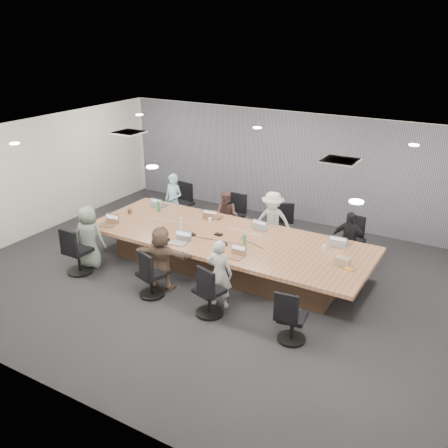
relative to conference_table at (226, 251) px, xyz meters
The scene contains 40 objects.
floor 0.64m from the conference_table, 90.00° to the right, with size 10.00×8.00×0.00m, color #28282B.
ceiling 2.45m from the conference_table, 90.00° to the right, with size 10.00×8.00×0.00m, color white.
wall_back 3.64m from the conference_table, 90.00° to the left, with size 10.00×2.80×0.00m, color silver.
wall_front 4.61m from the conference_table, 90.00° to the right, with size 10.00×2.80×0.00m, color silver.
wall_left 5.12m from the conference_table, behind, with size 8.00×2.80×0.00m, color silver.
curtain 3.56m from the conference_table, 90.00° to the left, with size 9.80×0.04×2.80m, color gray.
conference_table is the anchor object (origin of this frame).
chair_0 2.87m from the conference_table, 143.74° to the left, with size 0.57×0.57×0.85m, color black, non-canonical shape.
chair_1 1.87m from the conference_table, 114.39° to the left, with size 0.53×0.53×0.78m, color black, non-canonical shape.
chair_2 1.75m from the conference_table, 76.35° to the left, with size 0.50×0.50×0.75m, color black, non-canonical shape.
chair_3 2.75m from the conference_table, 38.15° to the left, with size 0.52×0.52×0.77m, color black, non-canonical shape.
chair_4 3.06m from the conference_table, 146.22° to the right, with size 0.56×0.56×0.83m, color black, non-canonical shape.
chair_5 1.82m from the conference_table, 111.09° to the right, with size 0.51×0.51×0.75m, color black, non-canonical shape.
chair_6 1.82m from the conference_table, 69.40° to the right, with size 0.53×0.53×0.79m, color black, non-canonical shape.
chair_7 2.79m from the conference_table, 37.49° to the right, with size 0.49×0.49×0.73m, color black, non-canonical shape.
person_0 2.70m from the conference_table, 149.78° to the left, with size 0.50×0.33×1.38m, color #9ACFEE.
laptop_0 2.48m from the conference_table, 160.95° to the left, with size 0.32×0.22×0.02m, color #B2B2B7.
person_1 1.57m from the conference_table, 119.73° to the left, with size 0.57×0.45×1.18m, color #523936.
laptop_1 1.16m from the conference_table, 133.94° to the left, with size 0.35×0.24×0.02m, color #8C6647.
person_2 1.44m from the conference_table, 72.99° to the left, with size 0.89×0.51×1.38m, color silver.
laptop_2 0.97m from the conference_table, 62.70° to the left, with size 0.35×0.24×0.02m, color #B2B2B7.
person_3 2.56m from the conference_table, 31.96° to the left, with size 0.73×0.31×1.25m, color black.
laptop_3 2.33m from the conference_table, 20.29° to the left, with size 0.35×0.24×0.02m, color #B2B2B7.
person_4 2.89m from the conference_table, 152.02° to the right, with size 0.66×0.43×1.35m, color gray.
laptop_4 2.69m from the conference_table, 162.53° to the right, with size 0.33×0.23×0.02m, color #8C6647.
person_5 1.52m from the conference_table, 115.90° to the right, with size 1.20×0.38×1.29m, color brown.
laptop_5 1.09m from the conference_table, 129.33° to the right, with size 0.34×0.24×0.02m, color #B2B2B7.
person_6 1.51m from the conference_table, 64.67° to the right, with size 0.48×0.31×1.31m, color #B4B4B4.
laptop_6 1.08m from the conference_table, 51.39° to the right, with size 0.29×0.20×0.02m, color #8C6647.
bottle_green_left 2.21m from the conference_table, 167.35° to the left, with size 0.07×0.07×0.25m, color #2F7B40.
bottle_green_right 0.77m from the conference_table, 24.46° to the right, with size 0.07×0.07×0.25m, color #2F7B40.
bottle_clear 1.18m from the conference_table, behind, with size 0.07×0.07×0.23m, color silver.
cup_white_far 0.97m from the conference_table, 144.60° to the left, with size 0.08×0.08×0.10m, color white.
cup_white_near 2.05m from the conference_table, 10.62° to the left, with size 0.09×0.09×0.11m, color white.
mug_brown 2.64m from the conference_table, behind, with size 0.10×0.10×0.12m, color brown.
mic_left 0.79m from the conference_table, 155.84° to the right, with size 0.14×0.09×0.03m, color black.
mic_right 0.40m from the conference_table, behind, with size 0.16×0.10×0.03m, color black.
stapler 0.56m from the conference_table, 66.68° to the right, with size 0.16×0.04×0.06m, color black.
canvas_bag 2.51m from the conference_table, ahead, with size 0.26×0.16×0.14m, color tan.
snack_packet 2.68m from the conference_table, ahead, with size 0.16×0.11×0.04m, color orange.
Camera 1 is at (4.74, -7.69, 4.84)m, focal length 40.00 mm.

